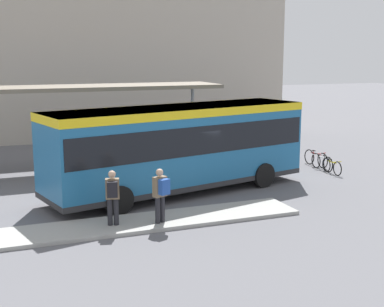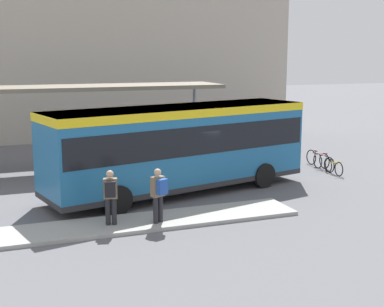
# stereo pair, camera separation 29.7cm
# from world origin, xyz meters

# --- Properties ---
(ground_plane) EXTENTS (120.00, 120.00, 0.00)m
(ground_plane) POSITION_xyz_m (0.00, 0.00, 0.00)
(ground_plane) COLOR #5B5B60
(curb_island) EXTENTS (9.87, 1.80, 0.12)m
(curb_island) POSITION_xyz_m (-2.21, -3.29, 0.06)
(curb_island) COLOR #9E9E99
(curb_island) RESTS_ON ground_plane
(city_bus) EXTENTS (10.76, 4.94, 3.32)m
(city_bus) POSITION_xyz_m (0.01, 0.00, 1.93)
(city_bus) COLOR #1E6093
(city_bus) RESTS_ON ground_plane
(pedestrian_waiting) EXTENTS (0.50, 0.53, 1.71)m
(pedestrian_waiting) POSITION_xyz_m (-1.96, -3.69, 1.10)
(pedestrian_waiting) COLOR #232328
(pedestrian_waiting) RESTS_ON curb_island
(pedestrian_companion) EXTENTS (0.46, 0.50, 1.71)m
(pedestrian_companion) POSITION_xyz_m (-3.40, -3.40, 1.10)
(pedestrian_companion) COLOR #232328
(pedestrian_companion) RESTS_ON curb_island
(bicycle_yellow) EXTENTS (0.48, 1.52, 0.66)m
(bicycle_yellow) POSITION_xyz_m (7.46, 0.58, 0.33)
(bicycle_yellow) COLOR black
(bicycle_yellow) RESTS_ON ground_plane
(bicycle_white) EXTENTS (0.48, 1.68, 0.73)m
(bicycle_white) POSITION_xyz_m (7.51, 1.39, 0.36)
(bicycle_white) COLOR black
(bicycle_white) RESTS_ON ground_plane
(bicycle_red) EXTENTS (0.48, 1.73, 0.75)m
(bicycle_red) POSITION_xyz_m (7.73, 2.21, 0.37)
(bicycle_red) COLOR black
(bicycle_red) RESTS_ON ground_plane
(station_shelter) EXTENTS (13.80, 2.95, 3.84)m
(station_shelter) POSITION_xyz_m (-2.98, 5.96, 3.70)
(station_shelter) COLOR #706656
(station_shelter) RESTS_ON ground_plane
(station_building) EXTENTS (27.10, 12.26, 11.58)m
(station_building) POSITION_xyz_m (-0.92, 19.71, 5.79)
(station_building) COLOR #B2A899
(station_building) RESTS_ON ground_plane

